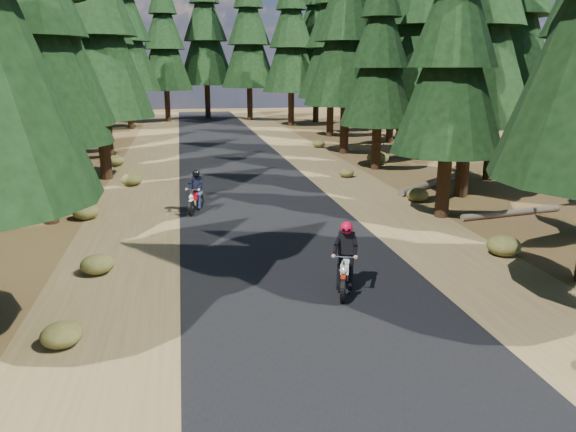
% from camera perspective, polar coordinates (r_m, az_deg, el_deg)
% --- Properties ---
extents(ground, '(120.00, 120.00, 0.00)m').
position_cam_1_polar(ground, '(14.47, 1.11, -5.72)').
color(ground, '#4C321B').
rests_on(ground, ground).
extents(road, '(6.00, 100.00, 0.01)m').
position_cam_1_polar(road, '(19.15, -1.95, -0.53)').
color(road, black).
rests_on(road, ground).
extents(shoulder_l, '(3.20, 100.00, 0.01)m').
position_cam_1_polar(shoulder_l, '(19.03, -15.76, -1.20)').
color(shoulder_l, brown).
rests_on(shoulder_l, ground).
extents(shoulder_r, '(3.20, 100.00, 0.01)m').
position_cam_1_polar(shoulder_r, '(20.34, 10.97, 0.11)').
color(shoulder_r, brown).
rests_on(shoulder_r, ground).
extents(pine_forest, '(34.59, 55.08, 16.32)m').
position_cam_1_polar(pine_forest, '(34.53, -6.44, 19.43)').
color(pine_forest, black).
rests_on(pine_forest, ground).
extents(log_near, '(4.12, 3.25, 0.32)m').
position_cam_1_polar(log_near, '(25.35, 14.26, 3.19)').
color(log_near, '#4C4233').
rests_on(log_near, ground).
extents(log_far, '(4.14, 0.89, 0.24)m').
position_cam_1_polar(log_far, '(21.31, 21.76, 0.31)').
color(log_far, '#4C4233').
rests_on(log_far, ground).
extents(understory_shrubs, '(15.01, 33.69, 0.71)m').
position_cam_1_polar(understory_shrubs, '(22.55, 0.05, 2.54)').
color(understory_shrubs, '#474C1E').
rests_on(understory_shrubs, ground).
extents(rider_lead, '(1.16, 1.93, 1.65)m').
position_cam_1_polar(rider_lead, '(13.10, 5.83, -5.43)').
color(rider_lead, white).
rests_on(rider_lead, road).
extents(rider_follow, '(1.02, 1.78, 1.52)m').
position_cam_1_polar(rider_follow, '(20.50, -9.35, 1.77)').
color(rider_follow, '#990A0E').
rests_on(rider_follow, road).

